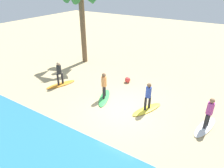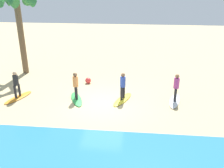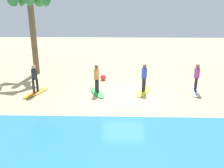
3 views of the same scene
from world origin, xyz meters
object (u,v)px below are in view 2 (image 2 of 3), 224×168
surfboard_green (77,99)px  beach_ball (88,80)px  surfer_orange (16,82)px  surfboard_orange (18,97)px  palm_tree (17,5)px  surfer_white (176,85)px  surfboard_yellow (123,99)px  surfer_green (76,84)px  surfer_yellow (123,84)px  surfboard_white (175,101)px

surfboard_green → beach_ball: size_ratio=5.19×
surfer_orange → surfboard_orange: bearing=-90.0°
palm_tree → surfer_white: bearing=159.8°
surfboard_green → palm_tree: palm_tree is taller
surfboard_orange → surfer_orange: (0.00, 0.00, 0.99)m
surfboard_yellow → surfer_orange: size_ratio=1.28×
surfer_white → surfboard_orange: surfer_white is taller
surfboard_orange → palm_tree: bearing=-140.8°
surfer_white → surfer_green: same height
surfboard_orange → surfboard_green: bearing=113.5°
surfer_yellow → surfer_orange: 6.38m
surfboard_green → surfer_green: surfer_green is taller
surfer_white → surfer_yellow: 3.10m
surfboard_yellow → surfboard_orange: size_ratio=1.00×
surfboard_white → beach_ball: (5.68, -2.36, 0.16)m
surfboard_orange → beach_ball: bearing=148.1°
surfboard_green → surfer_green: (-0.00, -0.00, 0.99)m
surfer_white → surfer_orange: bearing=3.0°
surfer_yellow → surfer_orange: size_ratio=1.00×
surfer_orange → beach_ball: surfer_orange is taller
surfboard_white → surfer_green: (5.87, 0.35, 0.99)m
surfer_yellow → surfboard_white: bearing=-177.8°
surfer_orange → surfboard_yellow: bearing=-176.6°
surfer_white → surfer_green: size_ratio=1.00×
surfer_white → surfboard_green: bearing=3.4°
surfboard_yellow → surfer_green: size_ratio=1.28×
surfboard_yellow → surfboard_orange: bearing=-64.3°
surfboard_yellow → surfboard_green: (2.77, 0.23, 0.00)m
surfboard_yellow → surfer_yellow: 0.99m
palm_tree → surfboard_green: bearing=139.2°
surfboard_orange → surfboard_yellow: bearing=114.5°
surfboard_orange → palm_tree: palm_tree is taller
surfboard_white → surfboard_orange: same height
surfboard_yellow → surfer_white: bearing=114.5°
surfer_white → surfboard_orange: bearing=3.0°
surfer_yellow → palm_tree: 9.76m
surfer_green → surfboard_orange: (3.60, 0.15, -0.99)m
surfer_green → surfboard_yellow: bearing=-175.2°
surfboard_orange → beach_ball: 4.75m
surfer_yellow → surfer_green: bearing=4.8°
surfboard_orange → surfer_white: bearing=114.1°
surfer_green → palm_tree: palm_tree is taller
surfer_white → surfboard_orange: (9.47, 0.50, -0.99)m
surfer_green → surfer_yellow: bearing=-175.2°
surfer_yellow → surfboard_orange: surfer_yellow is taller
surfer_white → surfer_orange: same height
surfboard_yellow → surfer_yellow: size_ratio=1.28×
surfboard_white → palm_tree: bearing=-97.0°
palm_tree → beach_ball: size_ratio=15.68×
surfboard_green → beach_ball: bearing=153.4°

